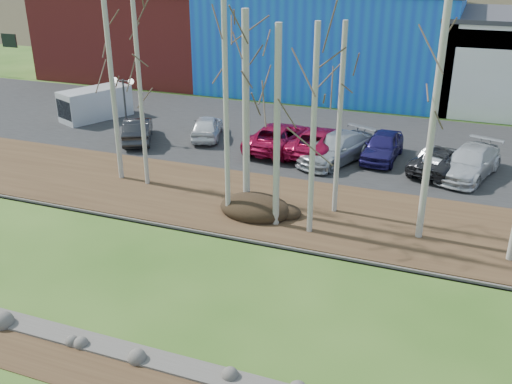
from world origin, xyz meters
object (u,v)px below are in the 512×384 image
at_px(car_0, 207,127).
at_px(car_4, 383,146).
at_px(car_8, 320,141).
at_px(car_7, 469,162).
at_px(car_1, 138,130).
at_px(car_6, 441,160).
at_px(car_3, 336,148).
at_px(car_5, 439,159).
at_px(car_2, 279,136).
at_px(van_grey, 93,104).
at_px(street_lamp, 124,92).

distance_m(car_0, car_4, 10.95).
bearing_deg(car_8, car_7, -178.24).
bearing_deg(car_0, car_8, 158.77).
height_order(car_1, car_4, car_4).
distance_m(car_6, car_8, 6.81).
height_order(car_3, car_7, car_3).
bearing_deg(car_0, car_5, 159.65).
distance_m(car_0, car_5, 14.10).
relative_size(car_1, car_4, 0.99).
height_order(car_0, car_8, car_8).
xyz_separation_m(car_5, car_8, (-6.68, 0.18, 0.15)).
xyz_separation_m(car_5, car_6, (0.11, -0.27, 0.03)).
distance_m(car_0, car_2, 4.97).
bearing_deg(car_7, van_grey, -167.83).
xyz_separation_m(car_7, car_8, (-8.21, 0.58, 0.02)).
height_order(street_lamp, car_5, street_lamp).
bearing_deg(van_grey, car_2, 17.78).
height_order(car_1, van_grey, van_grey).
xyz_separation_m(car_0, car_8, (7.40, -0.45, 0.07)).
xyz_separation_m(car_4, car_5, (3.14, -0.62, -0.13)).
xyz_separation_m(car_7, van_grey, (-24.86, 2.13, 0.28)).
relative_size(car_3, car_7, 1.02).
relative_size(street_lamp, car_8, 0.68).
xyz_separation_m(car_0, car_5, (14.08, -0.63, -0.08)).
bearing_deg(car_7, car_6, -167.90).
bearing_deg(car_3, car_6, 26.74).
bearing_deg(street_lamp, car_6, 3.29).
bearing_deg(street_lamp, car_2, 9.57).
xyz_separation_m(car_4, car_6, (3.25, -0.89, -0.10)).
bearing_deg(car_5, car_2, 15.04).
bearing_deg(van_grey, car_6, 19.13).
xyz_separation_m(car_2, car_6, (9.25, -0.45, -0.12)).
height_order(car_4, car_8, car_8).
bearing_deg(car_1, car_8, 160.75).
height_order(street_lamp, car_6, street_lamp).
relative_size(car_1, car_5, 1.16).
distance_m(car_3, car_7, 7.04).
bearing_deg(car_4, car_1, -168.88).
relative_size(car_4, car_8, 0.80).
bearing_deg(car_5, car_6, 128.91).
height_order(car_0, car_2, car_2).
relative_size(car_3, car_5, 1.40).
bearing_deg(car_1, car_0, -178.16).
bearing_deg(van_grey, car_5, 19.77).
xyz_separation_m(street_lamp, car_7, (20.08, 1.07, -2.28)).
xyz_separation_m(street_lamp, car_1, (0.76, -0.01, -2.31)).
height_order(car_3, van_grey, van_grey).
relative_size(car_0, car_3, 0.78).
height_order(car_4, car_6, car_4).
distance_m(car_4, car_6, 3.37).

